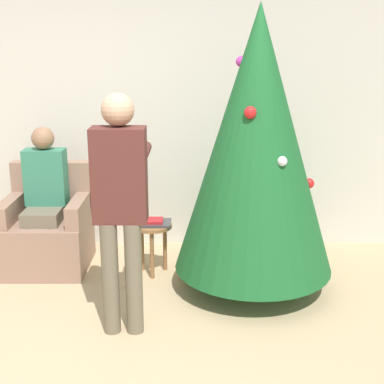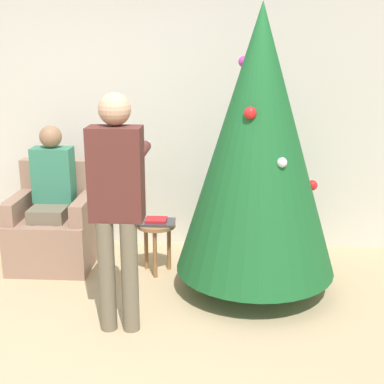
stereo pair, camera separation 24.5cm
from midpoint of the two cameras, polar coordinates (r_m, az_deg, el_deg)
name	(u,v)px [view 2 (the right image)]	position (r m, az deg, el deg)	size (l,w,h in m)	color
ground_plane	(115,368)	(3.60, -6.15, -18.17)	(14.00, 14.00, 0.00)	tan
wall_back	(156,111)	(5.23, -2.51, 8.63)	(8.00, 0.06, 2.70)	beige
christmas_tree	(258,143)	(4.23, 8.76, 5.19)	(1.29, 1.29, 2.29)	brown
armchair	(55,228)	(5.08, -13.05, -3.81)	(0.73, 0.71, 0.93)	#93705B
person_seated	(52,190)	(4.95, -13.39, 0.20)	(0.36, 0.46, 1.28)	#6B604C
person_standing	(117,194)	(3.66, -6.14, -0.23)	(0.39, 0.57, 1.68)	#6B604C
side_stool	(156,233)	(4.73, -2.33, -4.39)	(0.34, 0.34, 0.46)	olive
laptop	(156,222)	(4.70, -2.35, -3.25)	(0.32, 0.22, 0.02)	#38383D
book	(156,220)	(4.69, -2.35, -3.00)	(0.18, 0.15, 0.02)	#B21E23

